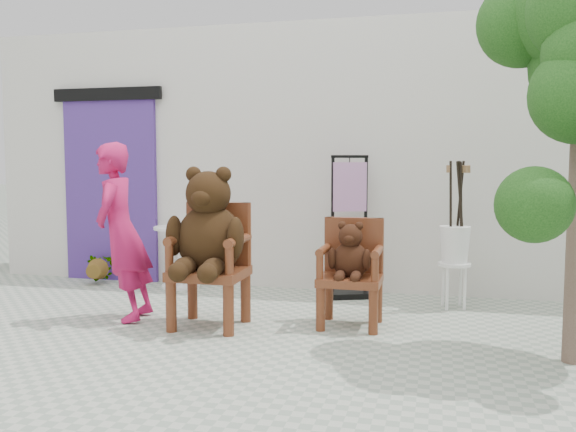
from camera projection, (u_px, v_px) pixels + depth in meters
The scene contains 10 objects.
ground_plane at pixel (308, 367), 4.29m from camera, with size 60.00×60.00×0.00m, color #A0A594.
back_wall at pixel (363, 157), 7.16m from camera, with size 9.00×1.00×3.00m, color silver.
doorway at pixel (111, 185), 7.40m from camera, with size 1.40×0.11×2.33m.
chair_big at pixel (209, 238), 5.29m from camera, with size 0.69×0.74×1.40m.
chair_small at pixel (351, 262), 5.34m from camera, with size 0.54×0.50×0.94m.
person at pixel (122, 232), 5.52m from camera, with size 0.59×0.39×1.61m, color #B71650.
cafe_table at pixel (180, 249), 7.00m from camera, with size 0.60×0.60×0.70m.
display_stand at pixel (349, 243), 6.50m from camera, with size 0.55×0.49×1.51m.
stool_bucket at pixel (455, 244), 5.97m from camera, with size 0.32×0.32×1.45m.
potted_plant at pixel (100, 265), 7.27m from camera, with size 0.39×0.33×0.43m, color #11370F.
Camera 1 is at (0.87, -4.09, 1.44)m, focal length 38.00 mm.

